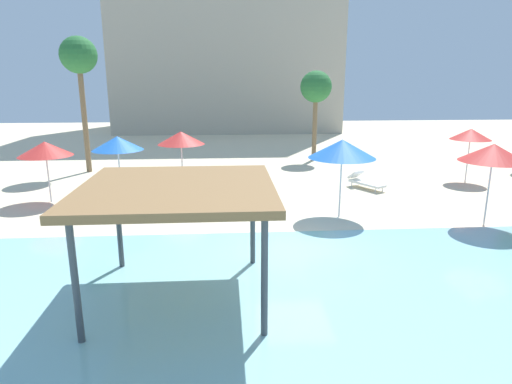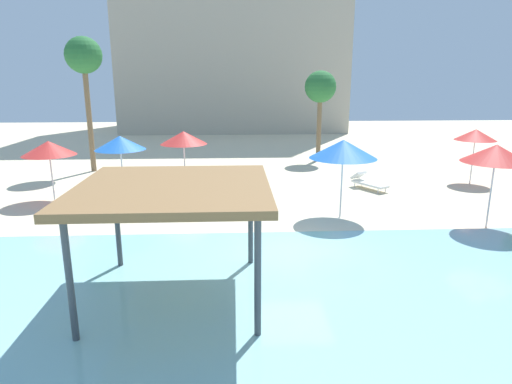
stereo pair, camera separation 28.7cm
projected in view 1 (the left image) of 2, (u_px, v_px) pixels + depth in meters
name	position (u px, v px, depth m)	size (l,w,h in m)	color
ground_plane	(290.00, 250.00, 13.39)	(80.00, 80.00, 0.00)	beige
lagoon_water	(331.00, 354.00, 8.32)	(44.00, 13.50, 0.04)	#8CC6CC
shade_pavilion	(178.00, 192.00, 9.89)	(4.28, 4.28, 2.73)	#42474C
beach_umbrella_red_0	(471.00, 134.00, 21.58)	(1.93, 1.93, 2.63)	silver
beach_umbrella_red_1	(493.00, 153.00, 14.96)	(2.20, 2.20, 2.88)	silver
beach_umbrella_red_3	(181.00, 138.00, 19.82)	(2.10, 2.10, 2.71)	silver
beach_umbrella_blue_4	(342.00, 149.00, 15.95)	(2.43, 2.43, 2.89)	silver
beach_umbrella_blue_5	(117.00, 143.00, 18.16)	(2.08, 2.08, 2.71)	silver
beach_umbrella_red_6	(45.00, 149.00, 18.00)	(2.14, 2.14, 2.53)	silver
lounge_chair_2	(364.00, 181.00, 20.73)	(1.47, 1.94, 0.74)	white
palm_tree_0	(316.00, 88.00, 26.79)	(1.90, 1.90, 5.44)	brown
palm_tree_2	(79.00, 59.00, 22.96)	(1.90, 1.90, 7.11)	brown
hotel_block_0	(226.00, 15.00, 43.15)	(20.90, 11.91, 21.83)	#B2A893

